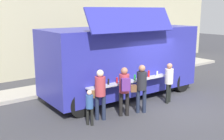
# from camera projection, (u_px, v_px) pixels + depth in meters

# --- Properties ---
(ground_plane) EXTENTS (60.00, 60.00, 0.00)m
(ground_plane) POSITION_uv_depth(u_px,v_px,m) (176.00, 110.00, 10.11)
(ground_plane) COLOR #38383D
(curb_strip) EXTENTS (28.00, 1.60, 0.15)m
(curb_strip) POSITION_uv_depth(u_px,v_px,m) (8.00, 96.00, 11.43)
(curb_strip) COLOR #9E998E
(curb_strip) RESTS_ON ground
(food_truck_main) EXTENTS (6.67, 3.12, 3.70)m
(food_truck_main) POSITION_uv_depth(u_px,v_px,m) (122.00, 59.00, 11.46)
(food_truck_main) COLOR #2D2F9C
(food_truck_main) RESTS_ON ground
(trash_bin) EXTENTS (0.60, 0.60, 1.00)m
(trash_bin) POSITION_uv_depth(u_px,v_px,m) (143.00, 66.00, 15.58)
(trash_bin) COLOR #2E6335
(trash_bin) RESTS_ON ground
(customer_front_ordering) EXTENTS (0.54, 0.45, 1.74)m
(customer_front_ordering) POSITION_uv_depth(u_px,v_px,m) (141.00, 85.00, 9.63)
(customer_front_ordering) COLOR #1C2439
(customer_front_ordering) RESTS_ON ground
(customer_mid_with_backpack) EXTENTS (0.48, 0.56, 1.72)m
(customer_mid_with_backpack) POSITION_uv_depth(u_px,v_px,m) (124.00, 87.00, 9.29)
(customer_mid_with_backpack) COLOR black
(customer_mid_with_backpack) RESTS_ON ground
(customer_rear_waiting) EXTENTS (0.51, 0.49, 1.72)m
(customer_rear_waiting) POSITION_uv_depth(u_px,v_px,m) (100.00, 90.00, 8.99)
(customer_rear_waiting) COLOR #1D253A
(customer_rear_waiting) RESTS_ON ground
(customer_extra_browsing) EXTENTS (0.32, 0.32, 1.60)m
(customer_extra_browsing) POSITION_uv_depth(u_px,v_px,m) (169.00, 79.00, 10.70)
(customer_extra_browsing) COLOR black
(customer_extra_browsing) RESTS_ON ground
(child_near_queue) EXTENTS (0.24, 0.24, 1.16)m
(child_near_queue) POSITION_uv_depth(u_px,v_px,m) (90.00, 104.00, 8.62)
(child_near_queue) COLOR black
(child_near_queue) RESTS_ON ground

